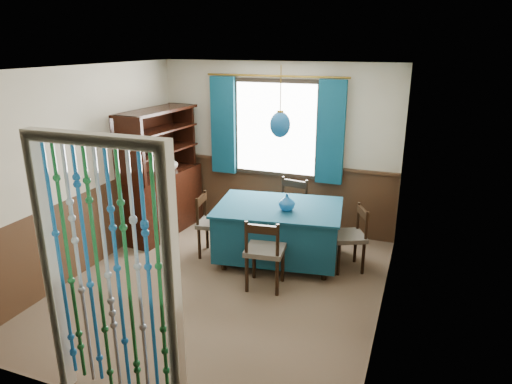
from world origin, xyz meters
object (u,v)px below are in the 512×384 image
at_px(chair_right, 351,236).
at_px(bowl_shelf, 153,152).
at_px(chair_left, 212,223).
at_px(chair_near, 265,251).
at_px(vase_table, 287,203).
at_px(dining_table, 278,229).
at_px(chair_far, 289,209).
at_px(vase_sideboard, 172,162).
at_px(pendant_lamp, 280,124).
at_px(sideboard, 161,192).

relative_size(chair_right, bowl_shelf, 3.84).
relative_size(chair_left, bowl_shelf, 3.95).
bearing_deg(chair_near, chair_right, 38.04).
bearing_deg(chair_right, vase_table, 79.42).
bearing_deg(chair_near, dining_table, 88.79).
xyz_separation_m(dining_table, chair_far, (-0.05, 0.67, 0.04)).
distance_m(vase_table, bowl_shelf, 2.07).
height_order(dining_table, chair_right, chair_right).
distance_m(chair_far, bowl_shelf, 2.08).
distance_m(chair_near, vase_sideboard, 2.41).
xyz_separation_m(pendant_lamp, vase_table, (0.14, -0.10, -0.95)).
xyz_separation_m(chair_far, bowl_shelf, (-1.83, -0.58, 0.81)).
bearing_deg(bowl_shelf, chair_right, 0.48).
height_order(chair_left, bowl_shelf, bowl_shelf).
height_order(sideboard, bowl_shelf, sideboard).
height_order(chair_near, bowl_shelf, bowl_shelf).
bearing_deg(vase_table, bowl_shelf, 174.63).
bearing_deg(vase_table, pendant_lamp, 142.97).
relative_size(chair_near, vase_table, 4.50).
xyz_separation_m(chair_right, vase_table, (-0.78, -0.21, 0.42)).
height_order(chair_near, pendant_lamp, pendant_lamp).
relative_size(chair_left, pendant_lamp, 1.00).
relative_size(chair_near, sideboard, 0.47).
bearing_deg(vase_sideboard, chair_near, -33.67).
xyz_separation_m(dining_table, pendant_lamp, (-0.00, 0.00, 1.37)).
bearing_deg(chair_left, vase_sideboard, -134.05).
height_order(chair_far, bowl_shelf, bowl_shelf).
xyz_separation_m(chair_far, sideboard, (-1.89, -0.34, 0.16)).
distance_m(chair_left, vase_sideboard, 1.34).
height_order(chair_near, chair_right, chair_near).
height_order(chair_left, vase_table, vase_table).
height_order(chair_far, chair_left, chair_far).
relative_size(dining_table, chair_far, 1.92).
relative_size(pendant_lamp, vase_sideboard, 4.21).
bearing_deg(chair_far, chair_left, 52.42).
bearing_deg(dining_table, vase_sideboard, 154.51).
relative_size(chair_right, vase_sideboard, 4.09).
bearing_deg(dining_table, chair_right, -1.68).
distance_m(chair_left, pendant_lamp, 1.63).
height_order(chair_near, sideboard, sideboard).
relative_size(dining_table, sideboard, 0.93).
bearing_deg(dining_table, chair_far, 85.73).
xyz_separation_m(chair_left, pendant_lamp, (0.89, 0.13, 1.36)).
distance_m(chair_right, vase_table, 0.91).
relative_size(chair_far, sideboard, 0.49).
distance_m(chair_far, chair_right, 1.11).
bearing_deg(chair_right, chair_near, 108.80).
height_order(vase_table, vase_sideboard, vase_sideboard).
bearing_deg(chair_far, vase_sideboard, 11.77).
bearing_deg(bowl_shelf, chair_far, 17.62).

